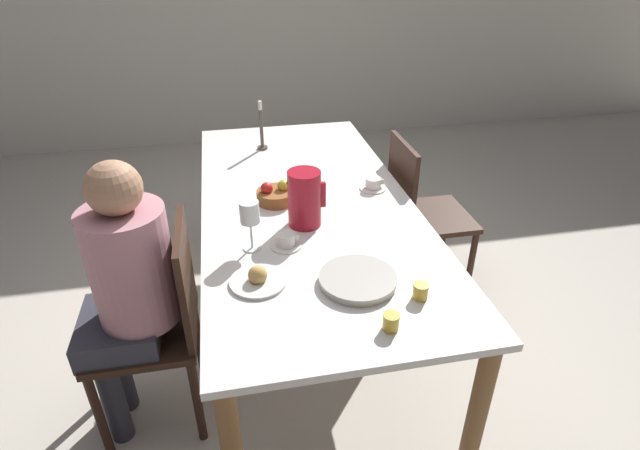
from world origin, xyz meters
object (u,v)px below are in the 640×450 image
object	(u,v)px
wine_glass_water	(250,214)
jam_jar_red	(421,291)
chair_opposite	(420,212)
teacup_near_person	(286,241)
red_pitcher	(304,198)
fruit_bowl	(276,195)
jam_jar_amber	(391,321)
candlestick_tall	(262,131)
bread_plate	(258,279)
teacup_across	(373,184)
serving_tray	(358,280)
person_seated	(126,283)
chair_person_side	(160,322)

from	to	relation	value
wine_glass_water	jam_jar_red	bearing A→B (deg)	-38.35
chair_opposite	teacup_near_person	bearing A→B (deg)	-54.89
red_pitcher	fruit_bowl	bearing A→B (deg)	112.45
jam_jar_amber	candlestick_tall	xyz separation A→B (m)	(-0.25, 1.62, 0.08)
wine_glass_water	bread_plate	bearing A→B (deg)	-89.50
teacup_near_person	candlestick_tall	distance (m)	1.07
fruit_bowl	teacup_near_person	bearing A→B (deg)	-91.15
jam_jar_red	bread_plate	bearing A→B (deg)	159.96
teacup_near_person	teacup_across	world-z (taller)	same
teacup_near_person	fruit_bowl	distance (m)	0.39
teacup_near_person	jam_jar_red	bearing A→B (deg)	-45.98
chair_opposite	serving_tray	bearing A→B (deg)	-34.68
chair_opposite	red_pitcher	distance (m)	0.92
chair_opposite	person_seated	bearing A→B (deg)	-64.72
fruit_bowl	jam_jar_red	bearing A→B (deg)	-63.85
red_pitcher	bread_plate	world-z (taller)	red_pitcher
person_seated	teacup_across	bearing A→B (deg)	-64.40
serving_tray	jam_jar_red	distance (m)	0.23
teacup_near_person	jam_jar_red	distance (m)	0.59
person_seated	jam_jar_amber	world-z (taller)	person_seated
fruit_bowl	red_pitcher	bearing A→B (deg)	-67.55
serving_tray	jam_jar_red	xyz separation A→B (m)	(0.19, -0.13, 0.02)
fruit_bowl	candlestick_tall	size ratio (longest dim) A/B	0.63
chair_person_side	teacup_near_person	world-z (taller)	chair_person_side
jam_jar_amber	serving_tray	bearing A→B (deg)	98.72
chair_person_side	candlestick_tall	distance (m)	1.31
teacup_near_person	teacup_across	bearing A→B (deg)	41.15
teacup_across	jam_jar_red	xyz separation A→B (m)	(-0.09, -0.85, 0.01)
wine_glass_water	teacup_across	distance (m)	0.77
chair_person_side	wine_glass_water	distance (m)	0.57
teacup_near_person	person_seated	bearing A→B (deg)	-170.89
wine_glass_water	person_seated	bearing A→B (deg)	-167.50
chair_person_side	person_seated	xyz separation A→B (m)	(-0.09, -0.02, 0.22)
red_pitcher	serving_tray	xyz separation A→B (m)	(0.11, -0.46, -0.11)
chair_opposite	teacup_across	size ratio (longest dim) A/B	6.93
person_seated	red_pitcher	distance (m)	0.78
serving_tray	bread_plate	size ratio (longest dim) A/B	1.36
chair_person_side	candlestick_tall	world-z (taller)	candlestick_tall
chair_opposite	fruit_bowl	distance (m)	0.89
wine_glass_water	jam_jar_red	size ratio (longest dim) A/B	3.71
chair_opposite	red_pitcher	world-z (taller)	red_pitcher
red_pitcher	jam_jar_red	distance (m)	0.66
chair_person_side	wine_glass_water	xyz separation A→B (m)	(0.39, 0.08, 0.40)
red_pitcher	jam_jar_red	bearing A→B (deg)	-62.41
red_pitcher	candlestick_tall	size ratio (longest dim) A/B	0.87
serving_tray	jam_jar_amber	world-z (taller)	jam_jar_amber
teacup_across	person_seated	bearing A→B (deg)	-154.40
candlestick_tall	red_pitcher	bearing A→B (deg)	-84.21
bread_plate	jam_jar_red	world-z (taller)	bread_plate
red_pitcher	jam_jar_amber	world-z (taller)	red_pitcher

